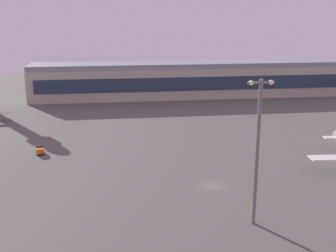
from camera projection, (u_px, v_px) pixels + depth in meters
name	position (u px, v px, depth m)	size (l,w,h in m)	color
ground_plane	(214.00, 186.00, 96.56)	(416.00, 416.00, 0.00)	#56544F
terminal_building	(206.00, 79.00, 203.17)	(165.91, 22.40, 16.40)	#B2AD99
maintenance_van	(40.00, 150.00, 119.00)	(2.95, 4.50, 2.25)	#D85919
apron_light_central	(258.00, 145.00, 75.45)	(4.80, 0.90, 27.52)	slate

